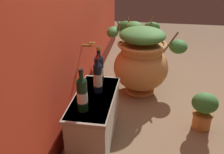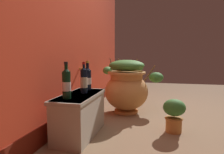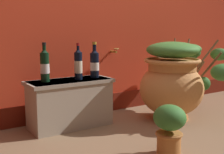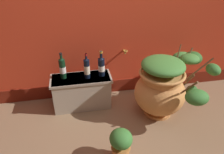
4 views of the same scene
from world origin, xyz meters
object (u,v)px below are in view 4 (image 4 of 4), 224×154
Objects in this scene: terracotta_urn at (164,86)px; potted_shrub at (121,144)px; wine_bottle_left at (101,66)px; wine_bottle_middle at (62,67)px; wine_bottle_right at (87,68)px.

potted_shrub is at bearing -137.29° from terracotta_urn.
wine_bottle_middle is at bearing 176.87° from wine_bottle_left.
wine_bottle_right is (-0.85, 0.30, 0.16)m from terracotta_urn.
terracotta_urn is at bearing -17.36° from wine_bottle_middle.
wine_bottle_left reaches higher than wine_bottle_right.
wine_bottle_left is 0.93× the size of potted_shrub.
wine_bottle_middle is at bearing 162.64° from terracotta_urn.
wine_bottle_middle is (-1.13, 0.35, 0.17)m from terracotta_urn.
potted_shrub is (0.49, -0.94, -0.35)m from wine_bottle_middle.
wine_bottle_middle is 0.94× the size of potted_shrub.
terracotta_urn is 0.89m from potted_shrub.
terracotta_urn is 2.92× the size of wine_bottle_middle.
potted_shrub is at bearing -62.36° from wine_bottle_middle.
wine_bottle_left reaches higher than potted_shrub.
wine_bottle_left is at bearing -3.13° from wine_bottle_middle.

